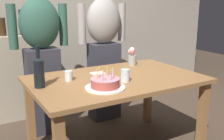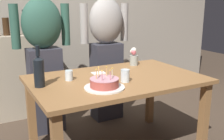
{
  "view_description": "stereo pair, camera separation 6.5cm",
  "coord_description": "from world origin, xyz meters",
  "px_view_note": "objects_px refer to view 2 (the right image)",
  "views": [
    {
      "loc": [
        -1.18,
        -1.98,
        1.4
      ],
      "look_at": [
        -0.09,
        -0.09,
        0.84
      ],
      "focal_mm": 43.39,
      "sensor_mm": 36.0,
      "label": 1
    },
    {
      "loc": [
        -1.12,
        -2.01,
        1.4
      ],
      "look_at": [
        -0.09,
        -0.09,
        0.84
      ],
      "focal_mm": 43.39,
      "sensor_mm": 36.0,
      "label": 2
    }
  ],
  "objects_px": {
    "water_glass_near": "(69,75)",
    "napkin_stack": "(98,73)",
    "flower_vase": "(134,57)",
    "person_woman_cardigan": "(106,47)",
    "wine_bottle": "(39,71)",
    "birthday_cake": "(104,84)",
    "person_man_bearded": "(44,53)",
    "water_glass_far": "(126,76)"
  },
  "relations": [
    {
      "from": "birthday_cake",
      "to": "person_man_bearded",
      "type": "height_order",
      "value": "person_man_bearded"
    },
    {
      "from": "birthday_cake",
      "to": "water_glass_near",
      "type": "relative_size",
      "value": 3.66
    },
    {
      "from": "birthday_cake",
      "to": "flower_vase",
      "type": "height_order",
      "value": "flower_vase"
    },
    {
      "from": "water_glass_near",
      "to": "wine_bottle",
      "type": "bearing_deg",
      "value": -166.8
    },
    {
      "from": "wine_bottle",
      "to": "person_man_bearded",
      "type": "bearing_deg",
      "value": 72.86
    },
    {
      "from": "water_glass_far",
      "to": "person_man_bearded",
      "type": "xyz_separation_m",
      "value": [
        -0.44,
        0.92,
        0.08
      ]
    },
    {
      "from": "birthday_cake",
      "to": "person_woman_cardigan",
      "type": "bearing_deg",
      "value": 62.24
    },
    {
      "from": "napkin_stack",
      "to": "water_glass_far",
      "type": "bearing_deg",
      "value": -76.62
    },
    {
      "from": "wine_bottle",
      "to": "flower_vase",
      "type": "height_order",
      "value": "wine_bottle"
    },
    {
      "from": "birthday_cake",
      "to": "person_woman_cardigan",
      "type": "relative_size",
      "value": 0.19
    },
    {
      "from": "birthday_cake",
      "to": "person_woman_cardigan",
      "type": "distance_m",
      "value": 1.13
    },
    {
      "from": "wine_bottle",
      "to": "person_woman_cardigan",
      "type": "relative_size",
      "value": 0.2
    },
    {
      "from": "wine_bottle",
      "to": "birthday_cake",
      "type": "bearing_deg",
      "value": -32.83
    },
    {
      "from": "water_glass_near",
      "to": "water_glass_far",
      "type": "bearing_deg",
      "value": -33.51
    },
    {
      "from": "birthday_cake",
      "to": "water_glass_far",
      "type": "distance_m",
      "value": 0.25
    },
    {
      "from": "birthday_cake",
      "to": "person_man_bearded",
      "type": "xyz_separation_m",
      "value": [
        -0.21,
        1.0,
        0.1
      ]
    },
    {
      "from": "birthday_cake",
      "to": "wine_bottle",
      "type": "height_order",
      "value": "wine_bottle"
    },
    {
      "from": "napkin_stack",
      "to": "flower_vase",
      "type": "bearing_deg",
      "value": 15.83
    },
    {
      "from": "flower_vase",
      "to": "person_man_bearded",
      "type": "xyz_separation_m",
      "value": [
        -0.84,
        0.44,
        0.04
      ]
    },
    {
      "from": "napkin_stack",
      "to": "person_woman_cardigan",
      "type": "height_order",
      "value": "person_woman_cardigan"
    },
    {
      "from": "water_glass_near",
      "to": "napkin_stack",
      "type": "bearing_deg",
      "value": 15.0
    },
    {
      "from": "flower_vase",
      "to": "wine_bottle",
      "type": "bearing_deg",
      "value": -165.07
    },
    {
      "from": "birthday_cake",
      "to": "person_woman_cardigan",
      "type": "xyz_separation_m",
      "value": [
        0.53,
        1.0,
        0.1
      ]
    },
    {
      "from": "napkin_stack",
      "to": "person_woman_cardigan",
      "type": "bearing_deg",
      "value": 56.81
    },
    {
      "from": "water_glass_near",
      "to": "napkin_stack",
      "type": "xyz_separation_m",
      "value": [
        0.32,
        0.09,
        -0.04
      ]
    },
    {
      "from": "birthday_cake",
      "to": "wine_bottle",
      "type": "distance_m",
      "value": 0.52
    },
    {
      "from": "water_glass_near",
      "to": "person_woman_cardigan",
      "type": "relative_size",
      "value": 0.05
    },
    {
      "from": "wine_bottle",
      "to": "water_glass_far",
      "type": "bearing_deg",
      "value": -17.03
    },
    {
      "from": "water_glass_far",
      "to": "napkin_stack",
      "type": "relative_size",
      "value": 0.87
    },
    {
      "from": "wine_bottle",
      "to": "napkin_stack",
      "type": "bearing_deg",
      "value": 14.18
    },
    {
      "from": "birthday_cake",
      "to": "water_glass_near",
      "type": "distance_m",
      "value": 0.38
    },
    {
      "from": "birthday_cake",
      "to": "flower_vase",
      "type": "relative_size",
      "value": 1.68
    },
    {
      "from": "water_glass_far",
      "to": "person_woman_cardigan",
      "type": "xyz_separation_m",
      "value": [
        0.29,
        0.92,
        0.08
      ]
    },
    {
      "from": "napkin_stack",
      "to": "wine_bottle",
      "type": "bearing_deg",
      "value": -165.82
    },
    {
      "from": "water_glass_near",
      "to": "person_woman_cardigan",
      "type": "distance_m",
      "value": 0.96
    },
    {
      "from": "flower_vase",
      "to": "person_woman_cardigan",
      "type": "bearing_deg",
      "value": 103.0
    },
    {
      "from": "birthday_cake",
      "to": "water_glass_far",
      "type": "height_order",
      "value": "birthday_cake"
    },
    {
      "from": "birthday_cake",
      "to": "wine_bottle",
      "type": "relative_size",
      "value": 0.96
    },
    {
      "from": "water_glass_far",
      "to": "birthday_cake",
      "type": "bearing_deg",
      "value": -162.41
    },
    {
      "from": "person_woman_cardigan",
      "to": "napkin_stack",
      "type": "bearing_deg",
      "value": 56.81
    },
    {
      "from": "person_man_bearded",
      "to": "person_woman_cardigan",
      "type": "height_order",
      "value": "same"
    },
    {
      "from": "napkin_stack",
      "to": "flower_vase",
      "type": "distance_m",
      "value": 0.5
    }
  ]
}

